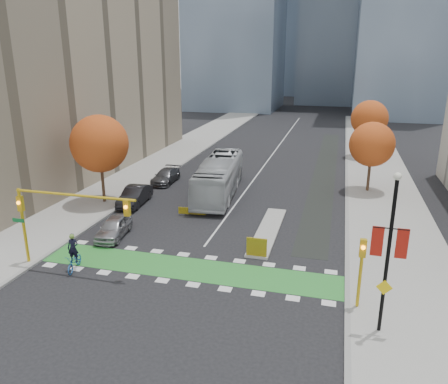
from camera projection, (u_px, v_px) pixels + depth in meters
The scene contains 22 objects.
ground at pixel (180, 279), 26.96m from camera, with size 300.00×300.00×0.00m, color black.
sidewalk_west at pixel (129, 179), 48.69m from camera, with size 7.00×120.00×0.15m, color gray.
sidewalk_east at pixel (384, 198), 42.04m from camera, with size 7.00×120.00×0.15m, color gray.
curb_west at pixel (158, 181), 47.83m from camera, with size 0.30×120.00×0.16m, color gray.
curb_east at pixel (347, 195), 42.91m from camera, with size 0.30×120.00×0.16m, color gray.
bike_crossing at pixel (188, 268), 28.34m from camera, with size 20.00×3.00×0.01m, color #297F2E.
centre_line at pixel (276, 150), 63.82m from camera, with size 0.15×70.00×0.01m, color silver.
bike_lane_paint at pixel (325, 170), 52.76m from camera, with size 2.50×50.00×0.01m, color black.
median_island at pixel (268, 231), 34.24m from camera, with size 1.60×10.00×0.16m, color gray.
hazard_board at pixel (257, 247), 29.60m from camera, with size 1.40×0.12×1.30m, color yellow.
building_west at pixel (46, 62), 49.39m from camera, with size 16.00×44.00×25.00m, color gray.
tree_west at pixel (100, 144), 39.29m from camera, with size 5.20×5.20×8.22m.
tree_east_near at pixel (372, 144), 42.82m from camera, with size 4.40×4.40×7.08m.
tree_east_far at pixel (370, 119), 57.33m from camera, with size 4.80×4.80×7.65m.
traffic_signal_west at pixel (56, 210), 27.23m from camera, with size 8.53×0.56×5.20m.
traffic_signal_east at pixel (361, 263), 23.08m from camera, with size 0.35×0.43×4.10m.
banner_lamppost at pixel (389, 248), 20.44m from camera, with size 1.65×0.36×8.28m.
cyclist at pixel (74, 258), 27.97m from camera, with size 1.19×2.25×2.47m.
bus at pixel (219, 177), 42.72m from camera, with size 3.09×13.19×3.67m, color #ACB0B4.
parked_car_a at pixel (114, 227), 33.10m from camera, with size 1.80×4.47×1.52m, color #98989D.
parked_car_b at pixel (135, 196), 40.27m from camera, with size 1.78×5.10×1.68m, color black.
parked_car_c at pixel (166, 176), 47.20m from camera, with size 2.04×5.03×1.46m, color #444549.
Camera 1 is at (8.86, -22.57, 13.26)m, focal length 35.00 mm.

